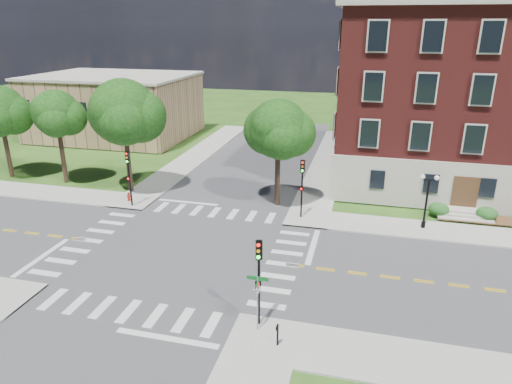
% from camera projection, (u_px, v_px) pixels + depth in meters
% --- Properties ---
extents(ground, '(160.00, 160.00, 0.00)m').
position_uv_depth(ground, '(180.00, 252.00, 31.53)').
color(ground, '#254A14').
rests_on(ground, ground).
extents(road_ew, '(90.00, 12.00, 0.01)m').
position_uv_depth(road_ew, '(180.00, 252.00, 31.53)').
color(road_ew, '#3D3D3F').
rests_on(road_ew, ground).
extents(road_ns, '(12.00, 90.00, 0.01)m').
position_uv_depth(road_ns, '(180.00, 252.00, 31.53)').
color(road_ns, '#3D3D3F').
rests_on(road_ns, ground).
extents(sidewalk_ne, '(34.00, 34.00, 0.12)m').
position_uv_depth(sidewalk_ne, '(402.00, 194.00, 41.98)').
color(sidewalk_ne, '#9E9B93').
rests_on(sidewalk_ne, ground).
extents(sidewalk_nw, '(34.00, 34.00, 0.12)m').
position_uv_depth(sidewalk_nw, '(104.00, 170.00, 49.01)').
color(sidewalk_nw, '#9E9B93').
rests_on(sidewalk_nw, ground).
extents(crosswalk_east, '(2.20, 10.20, 0.02)m').
position_uv_depth(crosswalk_east, '(283.00, 264.00, 29.89)').
color(crosswalk_east, silver).
rests_on(crosswalk_east, ground).
extents(stop_bar_east, '(0.40, 5.50, 0.00)m').
position_uv_depth(stop_bar_east, '(313.00, 247.00, 32.25)').
color(stop_bar_east, silver).
rests_on(stop_bar_east, ground).
extents(main_building, '(30.60, 22.40, 16.50)m').
position_uv_depth(main_building, '(503.00, 96.00, 43.16)').
color(main_building, '#AFAA9B').
rests_on(main_building, ground).
extents(secondary_building, '(20.40, 15.40, 8.30)m').
position_uv_depth(secondary_building, '(115.00, 106.00, 62.36)').
color(secondary_building, olive).
rests_on(secondary_building, ground).
extents(tree_a, '(4.94, 4.94, 9.19)m').
position_uv_depth(tree_a, '(0.00, 111.00, 44.49)').
color(tree_a, black).
rests_on(tree_a, ground).
extents(tree_b, '(4.38, 4.38, 8.99)m').
position_uv_depth(tree_b, '(56.00, 114.00, 42.87)').
color(tree_b, black).
rests_on(tree_b, ground).
extents(tree_c, '(5.90, 5.90, 10.32)m').
position_uv_depth(tree_c, '(123.00, 112.00, 40.21)').
color(tree_c, black).
rests_on(tree_c, ground).
extents(tree_d, '(4.92, 4.92, 9.06)m').
position_uv_depth(tree_d, '(278.00, 129.00, 37.38)').
color(tree_d, black).
rests_on(tree_d, ground).
extents(traffic_signal_se, '(0.38, 0.46, 4.80)m').
position_uv_depth(traffic_signal_se, '(259.00, 272.00, 22.72)').
color(traffic_signal_se, black).
rests_on(traffic_signal_se, ground).
extents(traffic_signal_ne, '(0.37, 0.43, 4.80)m').
position_uv_depth(traffic_signal_ne, '(302.00, 181.00, 35.82)').
color(traffic_signal_ne, black).
rests_on(traffic_signal_ne, ground).
extents(traffic_signal_nw, '(0.36, 0.42, 4.80)m').
position_uv_depth(traffic_signal_nw, '(129.00, 172.00, 38.18)').
color(traffic_signal_nw, black).
rests_on(traffic_signal_nw, ground).
extents(twin_lamp_west, '(1.36, 0.36, 4.23)m').
position_uv_depth(twin_lamp_west, '(427.00, 198.00, 34.19)').
color(twin_lamp_west, black).
rests_on(twin_lamp_west, ground).
extents(street_sign_pole, '(1.10, 1.10, 3.10)m').
position_uv_depth(street_sign_pole, '(258.00, 293.00, 22.57)').
color(street_sign_pole, gray).
rests_on(street_sign_pole, ground).
extents(push_button_post, '(0.14, 0.21, 1.20)m').
position_uv_depth(push_button_post, '(277.00, 334.00, 21.95)').
color(push_button_post, black).
rests_on(push_button_post, ground).
extents(fire_hydrant, '(0.35, 0.35, 0.75)m').
position_uv_depth(fire_hydrant, '(129.00, 197.00, 40.23)').
color(fire_hydrant, '#9C160C').
rests_on(fire_hydrant, ground).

